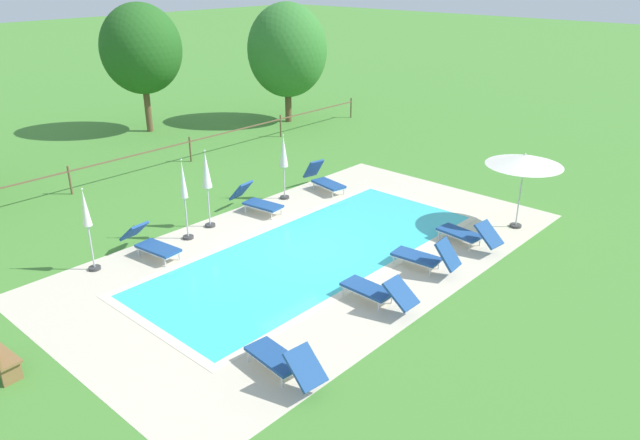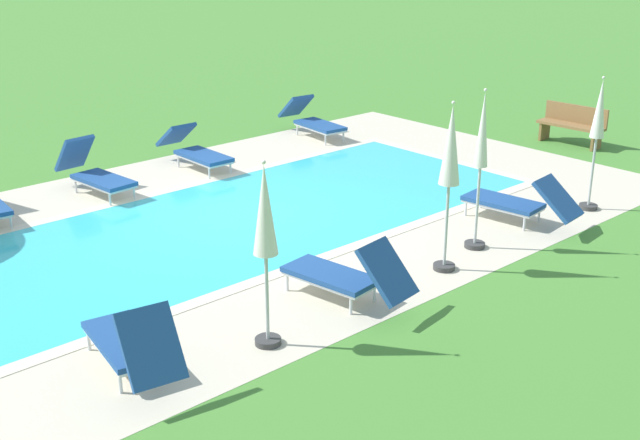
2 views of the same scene
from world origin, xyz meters
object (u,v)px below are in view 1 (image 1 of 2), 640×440
at_px(patio_umbrella_closed_row_west, 86,217).
at_px(patio_umbrella_closed_row_mid_west, 184,189).
at_px(sun_lounger_south_near_corner, 468,234).
at_px(sun_lounger_south_far, 257,201).
at_px(sun_lounger_north_end, 425,256).
at_px(patio_umbrella_closed_row_centre, 284,156).
at_px(tree_far_west, 287,50).
at_px(patio_umbrella_open_foreground, 525,160).
at_px(tree_east_mid, 141,49).
at_px(patio_umbrella_closed_row_mid_east, 206,175).
at_px(sun_lounger_north_far, 324,180).
at_px(sun_lounger_north_mid, 377,290).
at_px(sun_lounger_north_near_steps, 151,244).
at_px(sun_lounger_south_mid, 283,360).

height_order(patio_umbrella_closed_row_west, patio_umbrella_closed_row_mid_west, patio_umbrella_closed_row_mid_west).
xyz_separation_m(sun_lounger_south_near_corner, sun_lounger_south_far, (-2.37, 6.49, 0.01)).
distance_m(sun_lounger_north_end, patio_umbrella_closed_row_mid_west, 7.17).
xyz_separation_m(patio_umbrella_closed_row_centre, tree_far_west, (8.06, 7.83, 2.03)).
distance_m(patio_umbrella_open_foreground, tree_east_mid, 18.71).
relative_size(sun_lounger_south_far, patio_umbrella_closed_row_mid_east, 0.78).
bearing_deg(patio_umbrella_closed_row_west, sun_lounger_north_far, -2.99).
bearing_deg(sun_lounger_south_near_corner, sun_lounger_south_far, 110.09).
bearing_deg(sun_lounger_north_mid, sun_lounger_north_near_steps, 108.90).
bearing_deg(sun_lounger_north_mid, patio_umbrella_closed_row_west, 118.68).
bearing_deg(tree_east_mid, patio_umbrella_closed_row_west, -129.03).
bearing_deg(tree_east_mid, patio_umbrella_closed_row_mid_east, -115.10).
bearing_deg(sun_lounger_north_near_steps, tree_far_west, 31.00).
xyz_separation_m(sun_lounger_north_end, tree_east_mid, (3.32, 18.07, 3.52)).
xyz_separation_m(patio_umbrella_open_foreground, patio_umbrella_closed_row_west, (-10.33, 7.13, -0.63)).
bearing_deg(sun_lounger_north_end, sun_lounger_south_near_corner, -2.15).
relative_size(sun_lounger_north_near_steps, sun_lounger_south_near_corner, 1.00).
bearing_deg(sun_lounger_north_near_steps, sun_lounger_south_mid, -101.32).
height_order(patio_umbrella_closed_row_west, tree_east_mid, tree_east_mid).
bearing_deg(sun_lounger_north_far, tree_east_mid, 87.51).
xyz_separation_m(patio_umbrella_closed_row_centre, tree_east_mid, (2.08, 11.46, 2.35)).
bearing_deg(tree_east_mid, patio_umbrella_closed_row_centre, -100.27).
bearing_deg(sun_lounger_north_far, sun_lounger_south_mid, -142.49).
height_order(sun_lounger_south_near_corner, patio_umbrella_closed_row_mid_east, patio_umbrella_closed_row_mid_east).
bearing_deg(tree_far_west, sun_lounger_south_near_corner, -116.34).
relative_size(patio_umbrella_closed_row_centre, tree_far_west, 0.39).
height_order(patio_umbrella_closed_row_centre, tree_far_west, tree_far_west).
xyz_separation_m(sun_lounger_north_end, tree_far_west, (9.31, 14.45, 3.20)).
bearing_deg(sun_lounger_south_far, tree_far_west, 40.05).
xyz_separation_m(sun_lounger_north_end, patio_umbrella_closed_row_centre, (1.25, 6.61, 1.17)).
distance_m(sun_lounger_north_mid, tree_east_mid, 19.37).
bearing_deg(tree_east_mid, sun_lounger_north_mid, -107.16).
distance_m(sun_lounger_north_end, tree_far_west, 17.48).
bearing_deg(patio_umbrella_closed_row_west, sun_lounger_south_far, -1.99).
distance_m(sun_lounger_south_near_corner, patio_umbrella_open_foreground, 2.90).
xyz_separation_m(sun_lounger_north_near_steps, patio_umbrella_closed_row_mid_east, (2.40, 0.42, 1.34)).
height_order(sun_lounger_south_near_corner, sun_lounger_south_mid, sun_lounger_south_mid).
bearing_deg(sun_lounger_south_far, sun_lounger_north_near_steps, -176.87).
height_order(sun_lounger_south_far, patio_umbrella_closed_row_centre, patio_umbrella_closed_row_centre).
distance_m(sun_lounger_north_far, sun_lounger_south_mid, 10.81).
distance_m(sun_lounger_north_near_steps, sun_lounger_south_near_corner, 9.07).
xyz_separation_m(sun_lounger_north_mid, patio_umbrella_closed_row_mid_west, (-0.77, 6.49, 1.21)).
bearing_deg(tree_far_west, patio_umbrella_closed_row_mid_west, -146.88).
relative_size(patio_umbrella_closed_row_mid_east, tree_far_west, 0.42).
xyz_separation_m(sun_lounger_north_mid, patio_umbrella_closed_row_mid_east, (0.24, 6.72, 1.34)).
bearing_deg(patio_umbrella_closed_row_west, tree_far_west, 27.16).
xyz_separation_m(sun_lounger_north_far, patio_umbrella_closed_row_mid_west, (-5.87, 0.22, 1.19)).
bearing_deg(patio_umbrella_closed_row_mid_east, sun_lounger_north_mid, -92.06).
distance_m(patio_umbrella_closed_row_centre, tree_far_west, 11.42).
height_order(sun_lounger_north_near_steps, patio_umbrella_open_foreground, patio_umbrella_open_foreground).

